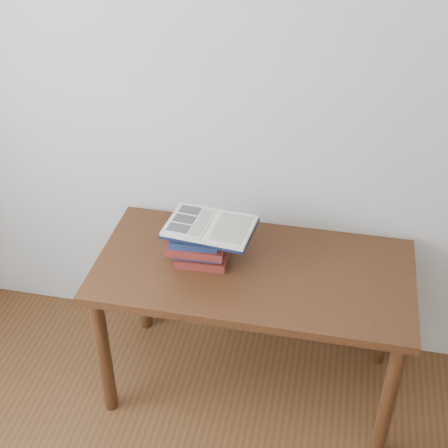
# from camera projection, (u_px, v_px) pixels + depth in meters

# --- Properties ---
(room_shell) EXTENTS (3.54, 3.54, 2.62)m
(room_shell) POSITION_uv_depth(u_px,v_px,m) (67.00, 350.00, 0.93)
(room_shell) COLOR beige
(room_shell) RESTS_ON ground
(desk) EXTENTS (1.30, 0.65, 0.70)m
(desk) POSITION_uv_depth(u_px,v_px,m) (253.00, 286.00, 2.61)
(desk) COLOR #4D2613
(desk) RESTS_ON ground
(book_stack) EXTENTS (0.26, 0.19, 0.16)m
(book_stack) POSITION_uv_depth(u_px,v_px,m) (199.00, 244.00, 2.54)
(book_stack) COLOR maroon
(book_stack) RESTS_ON desk
(open_book) EXTENTS (0.37, 0.28, 0.03)m
(open_book) POSITION_uv_depth(u_px,v_px,m) (210.00, 227.00, 2.49)
(open_book) COLOR black
(open_book) RESTS_ON book_stack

